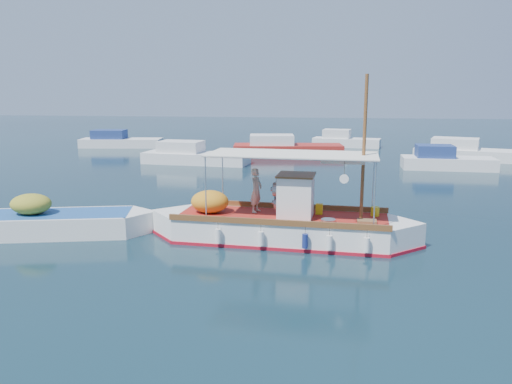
# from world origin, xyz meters

# --- Properties ---
(ground) EXTENTS (160.00, 160.00, 0.00)m
(ground) POSITION_xyz_m (0.00, 0.00, 0.00)
(ground) COLOR black
(ground) RESTS_ON ground
(fishing_caique) EXTENTS (9.68, 3.09, 5.91)m
(fishing_caique) POSITION_xyz_m (-0.11, -0.68, 0.52)
(fishing_caique) COLOR white
(fishing_caique) RESTS_ON ground
(dinghy) EXTENTS (6.98, 3.22, 1.76)m
(dinghy) POSITION_xyz_m (-8.32, -1.16, 0.37)
(dinghy) COLOR white
(dinghy) RESTS_ON ground
(bg_boat_nw) EXTENTS (7.77, 3.09, 1.80)m
(bg_boat_nw) POSITION_xyz_m (-8.22, 17.13, 0.49)
(bg_boat_nw) COLOR silver
(bg_boat_nw) RESTS_ON ground
(bg_boat_n) EXTENTS (9.20, 3.99, 1.80)m
(bg_boat_n) POSITION_xyz_m (-2.16, 23.44, 0.49)
(bg_boat_n) COLOR #A3211B
(bg_boat_n) RESTS_ON ground
(bg_boat_ne) EXTENTS (6.00, 2.33, 1.80)m
(bg_boat_ne) POSITION_xyz_m (9.22, 17.07, 0.49)
(bg_boat_ne) COLOR silver
(bg_boat_ne) RESTS_ON ground
(bg_boat_e) EXTENTS (8.73, 4.97, 1.80)m
(bg_boat_e) POSITION_xyz_m (12.01, 22.22, 0.49)
(bg_boat_e) COLOR silver
(bg_boat_e) RESTS_ON ground
(bg_boat_far_w) EXTENTS (7.59, 3.21, 1.80)m
(bg_boat_far_w) POSITION_xyz_m (-17.84, 26.30, 0.49)
(bg_boat_far_w) COLOR silver
(bg_boat_far_w) RESTS_ON ground
(bg_boat_far_n) EXTENTS (6.40, 3.04, 1.80)m
(bg_boat_far_n) POSITION_xyz_m (2.89, 29.78, 0.49)
(bg_boat_far_n) COLOR silver
(bg_boat_far_n) RESTS_ON ground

